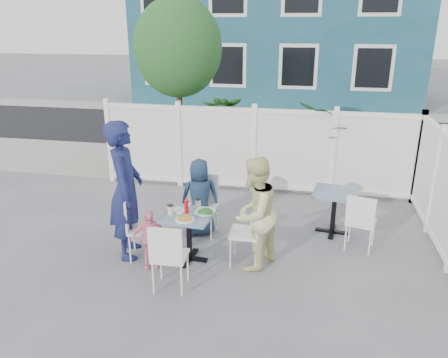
% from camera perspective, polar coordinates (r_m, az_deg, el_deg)
% --- Properties ---
extents(ground, '(80.00, 80.00, 0.00)m').
position_cam_1_polar(ground, '(6.32, -0.24, -9.12)').
color(ground, slate).
extents(near_sidewalk, '(24.00, 2.60, 0.01)m').
position_cam_1_polar(near_sidewalk, '(9.78, 4.34, 1.43)').
color(near_sidewalk, gray).
rests_on(near_sidewalk, ground).
extents(street, '(24.00, 5.00, 0.01)m').
position_cam_1_polar(street, '(13.33, 6.44, 6.24)').
color(street, black).
rests_on(street, ground).
extents(far_sidewalk, '(24.00, 1.60, 0.01)m').
position_cam_1_polar(far_sidewalk, '(16.36, 7.50, 8.67)').
color(far_sidewalk, gray).
rests_on(far_sidewalk, ground).
extents(building, '(11.00, 6.00, 6.00)m').
position_cam_1_polar(building, '(19.50, 7.19, 19.26)').
color(building, '#1B4C5B').
rests_on(building, ground).
extents(fence_back, '(5.86, 0.08, 1.60)m').
position_cam_1_polar(fence_back, '(8.21, 3.89, 3.59)').
color(fence_back, white).
rests_on(fence_back, ground).
extents(fence_right, '(0.08, 3.66, 1.60)m').
position_cam_1_polar(fence_right, '(6.70, 26.95, -2.30)').
color(fence_right, white).
rests_on(fence_right, ground).
extents(tree, '(1.80, 1.62, 3.59)m').
position_cam_1_polar(tree, '(9.16, -6.07, 16.65)').
color(tree, '#382316').
rests_on(tree, ground).
extents(utility_cabinet, '(0.65, 0.48, 1.19)m').
position_cam_1_polar(utility_cabinet, '(10.41, -9.38, 5.70)').
color(utility_cabinet, gold).
rests_on(utility_cabinet, ground).
extents(potted_shrub_a, '(1.10, 1.10, 1.72)m').
position_cam_1_polar(potted_shrub_a, '(8.97, 0.21, 5.52)').
color(potted_shrub_a, '#1B4922').
rests_on(potted_shrub_a, ground).
extents(potted_shrub_b, '(1.91, 1.97, 1.68)m').
position_cam_1_polar(potted_shrub_b, '(8.72, 13.45, 4.40)').
color(potted_shrub_b, '#1B4922').
rests_on(potted_shrub_b, ground).
extents(main_table, '(0.69, 0.69, 0.67)m').
position_cam_1_polar(main_table, '(5.85, -4.62, -5.96)').
color(main_table, slate).
rests_on(main_table, ground).
extents(spare_table, '(0.71, 0.71, 0.68)m').
position_cam_1_polar(spare_table, '(6.78, 14.25, -2.82)').
color(spare_table, slate).
rests_on(spare_table, ground).
extents(chair_left, '(0.47, 0.48, 0.88)m').
position_cam_1_polar(chair_left, '(6.02, -11.32, -5.67)').
color(chair_left, white).
rests_on(chair_left, ground).
extents(chair_right, '(0.40, 0.42, 0.91)m').
position_cam_1_polar(chair_right, '(5.75, 3.57, -6.33)').
color(chair_right, white).
rests_on(chair_right, ground).
extents(chair_back, '(0.42, 0.41, 0.90)m').
position_cam_1_polar(chair_back, '(6.62, -2.64, -2.73)').
color(chair_back, white).
rests_on(chair_back, ground).
extents(chair_near, '(0.42, 0.41, 0.88)m').
position_cam_1_polar(chair_near, '(5.21, -7.31, -9.56)').
color(chair_near, white).
rests_on(chair_near, ground).
extents(chair_spare, '(0.46, 0.45, 0.85)m').
position_cam_1_polar(chair_spare, '(6.36, 17.43, -4.97)').
color(chair_spare, white).
rests_on(chair_spare, ground).
extents(man, '(0.63, 0.79, 1.89)m').
position_cam_1_polar(man, '(5.97, -12.72, -1.43)').
color(man, navy).
rests_on(man, ground).
extents(woman, '(0.81, 0.90, 1.50)m').
position_cam_1_polar(woman, '(5.60, 3.95, -4.55)').
color(woman, '#CDD34F').
rests_on(woman, ground).
extents(boy, '(0.68, 0.56, 1.18)m').
position_cam_1_polar(boy, '(6.54, -3.18, -2.42)').
color(boy, '#1C314C').
rests_on(boy, ground).
extents(toddler, '(0.52, 0.37, 0.81)m').
position_cam_1_polar(toddler, '(5.79, -9.72, -7.71)').
color(toddler, pink).
rests_on(toddler, ground).
extents(plate_main, '(0.25, 0.25, 0.02)m').
position_cam_1_polar(plate_main, '(5.62, -5.12, -5.28)').
color(plate_main, white).
rests_on(plate_main, main_table).
extents(plate_side, '(0.21, 0.21, 0.01)m').
position_cam_1_polar(plate_side, '(5.91, -5.83, -4.05)').
color(plate_side, white).
rests_on(plate_side, main_table).
extents(salad_bowl, '(0.26, 0.26, 0.06)m').
position_cam_1_polar(salad_bowl, '(5.72, -2.45, -4.48)').
color(salad_bowl, white).
rests_on(salad_bowl, main_table).
extents(coffee_cup_a, '(0.08, 0.08, 0.12)m').
position_cam_1_polar(coffee_cup_a, '(5.79, -7.01, -4.05)').
color(coffee_cup_a, beige).
rests_on(coffee_cup_a, main_table).
extents(coffee_cup_b, '(0.07, 0.07, 0.11)m').
position_cam_1_polar(coffee_cup_b, '(5.97, -3.40, -3.23)').
color(coffee_cup_b, beige).
rests_on(coffee_cup_b, main_table).
extents(ketchup_bottle, '(0.06, 0.06, 0.18)m').
position_cam_1_polar(ketchup_bottle, '(5.79, -4.93, -3.64)').
color(ketchup_bottle, '#BE0812').
rests_on(ketchup_bottle, main_table).
extents(salt_shaker, '(0.03, 0.03, 0.07)m').
position_cam_1_polar(salt_shaker, '(5.99, -4.54, -3.38)').
color(salt_shaker, white).
rests_on(salt_shaker, main_table).
extents(pepper_shaker, '(0.03, 0.03, 0.07)m').
position_cam_1_polar(pepper_shaker, '(6.01, -4.58, -3.31)').
color(pepper_shaker, black).
rests_on(pepper_shaker, main_table).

